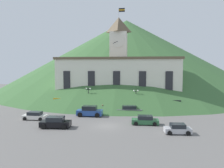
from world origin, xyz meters
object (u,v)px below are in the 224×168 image
Objects in this scene: car_gray_pickup at (129,110)px; car_silver_hatch at (178,129)px; street_lamp_left at (88,94)px; street_lamp_right at (136,95)px; car_black_suv at (56,122)px; car_blue_van at (90,111)px; car_green_wagon at (145,120)px; car_white_taxi at (35,116)px; pedestrian at (102,108)px.

car_silver_hatch is (7.74, -13.03, -0.12)m from car_gray_pickup.
car_gray_pickup is (9.80, -4.29, -2.79)m from street_lamp_left.
street_lamp_left is 1.07× the size of street_lamp_right.
car_black_suv is (-11.55, -12.04, 0.02)m from car_gray_pickup.
street_lamp_left is 8.27m from car_blue_van.
car_green_wagon is (12.88, -12.67, -2.89)m from street_lamp_left.
car_white_taxi is (-18.82, -11.60, -2.71)m from street_lamp_right.
street_lamp_right is 1.16× the size of car_silver_hatch.
car_blue_van is (-7.82, -3.30, 0.15)m from car_gray_pickup.
car_blue_van is 4.00m from pedestrian.
car_silver_hatch is at bearing -11.80° from car_white_taxi.
street_lamp_left is 0.91× the size of car_gray_pickup.
car_black_suv reaches higher than car_gray_pickup.
car_white_taxi is (-17.45, -7.32, -0.12)m from car_gray_pickup.
car_blue_van is at bearing 154.32° from car_green_wagon.
pedestrian is at bearing 58.95° from car_blue_van.
car_blue_van is 1.01× the size of car_black_suv.
car_blue_van is at bearing 144.35° from car_silver_hatch.
car_green_wagon reaches higher than car_silver_hatch.
street_lamp_left reaches higher than car_silver_hatch.
car_white_taxi is at bearing 176.37° from car_green_wagon.
pedestrian is (-7.13, -4.15, -2.43)m from street_lamp_right.
street_lamp_left is at bearing 180.00° from street_lamp_right.
street_lamp_left reaches higher than street_lamp_right.
street_lamp_left reaches higher than car_gray_pickup.
car_gray_pickup is 8.93m from car_green_wagon.
car_green_wagon is 15.08m from car_black_suv.
car_white_taxi is at bearing -123.40° from street_lamp_left.
car_silver_hatch is (6.37, -17.32, -2.71)m from street_lamp_right.
street_lamp_left reaches higher than car_blue_van.
car_silver_hatch is 0.79× the size of car_black_suv.
pedestrian is (-5.76, 0.14, 0.17)m from car_gray_pickup.
street_lamp_left is 0.97× the size of car_blue_van.
pedestrian is (-8.84, 8.52, 0.26)m from car_green_wagon.
car_black_suv is (-14.63, -3.65, 0.11)m from car_green_wagon.
car_white_taxi is at bearing 163.61° from car_silver_hatch.
pedestrian reaches higher than car_silver_hatch.
street_lamp_left is 2.76× the size of pedestrian.
car_blue_van is 10.45m from car_white_taxi.
street_lamp_left reaches higher than car_black_suv.
car_white_taxi is at bearing -148.34° from street_lamp_right.
street_lamp_left is 11.06m from car_gray_pickup.
pedestrian is (-13.50, 13.16, 0.29)m from car_silver_hatch.
pedestrian is at bearing -45.79° from street_lamp_left.
car_gray_pickup is at bearing 17.87° from pedestrian.
car_silver_hatch is 2.23× the size of pedestrian.
car_black_suv is 13.48m from pedestrian.
car_white_taxi is at bearing -157.51° from car_blue_van.
street_lamp_right is 13.07m from car_green_wagon.
street_lamp_right is at bearing 32.63° from car_white_taxi.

